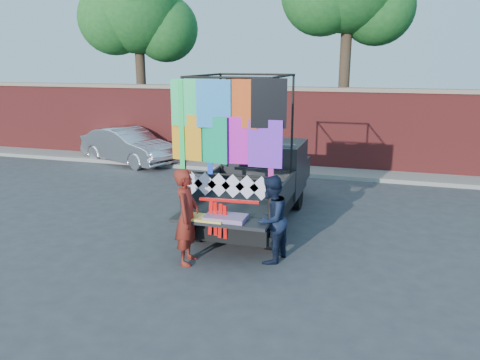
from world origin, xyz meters
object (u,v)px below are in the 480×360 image
(pickup_truck, at_px, (261,180))
(man, at_px, (271,219))
(woman, at_px, (187,217))
(sedan, at_px, (128,146))

(pickup_truck, relative_size, man, 3.26)
(woman, distance_m, man, 1.43)
(woman, relative_size, man, 1.09)
(woman, xyz_separation_m, man, (1.35, 0.46, -0.07))
(man, bearing_deg, woman, -58.39)
(woman, bearing_deg, sedan, 28.84)
(pickup_truck, bearing_deg, sedan, 144.91)
(sedan, relative_size, man, 2.40)
(sedan, height_order, man, man)
(sedan, height_order, woman, woman)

